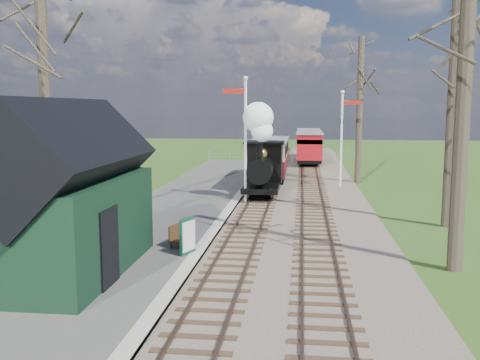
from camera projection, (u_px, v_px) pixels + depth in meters
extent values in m
plane|color=#364F18|center=(194.00, 351.00, 10.44)|extent=(140.00, 140.00, 0.00)
ellipsoid|color=#385B23|center=(105.00, 248.00, 74.36)|extent=(57.60, 36.00, 16.20)
ellipsoid|color=#385B23|center=(357.00, 269.00, 75.69)|extent=(70.40, 44.00, 19.80)
ellipsoid|color=#385B23|center=(235.00, 245.00, 82.46)|extent=(64.00, 40.00, 18.00)
cube|color=brown|center=(289.00, 186.00, 31.93)|extent=(8.00, 60.00, 0.10)
cube|color=brown|center=(259.00, 184.00, 32.13)|extent=(0.07, 60.00, 0.12)
cube|color=brown|center=(276.00, 184.00, 32.01)|extent=(0.07, 60.00, 0.12)
cube|color=#38281C|center=(268.00, 185.00, 32.08)|extent=(1.60, 60.00, 0.09)
cube|color=brown|center=(303.00, 185.00, 31.83)|extent=(0.07, 60.00, 0.12)
cube|color=brown|center=(320.00, 185.00, 31.71)|extent=(0.07, 60.00, 0.12)
cube|color=#38281C|center=(311.00, 186.00, 31.78)|extent=(1.60, 60.00, 0.09)
cube|color=#474442|center=(180.00, 209.00, 24.61)|extent=(5.00, 44.00, 0.20)
cube|color=#B2AD9E|center=(230.00, 210.00, 24.34)|extent=(0.40, 44.00, 0.21)
cube|color=black|center=(69.00, 226.00, 14.67)|extent=(3.00, 6.00, 2.60)
cube|color=black|center=(66.00, 159.00, 14.42)|extent=(3.25, 6.30, 3.25)
cube|color=black|center=(110.00, 247.00, 13.55)|extent=(0.06, 1.20, 2.00)
cylinder|color=silver|center=(245.00, 143.00, 25.86)|extent=(0.14, 0.14, 6.00)
sphere|color=silver|center=(246.00, 78.00, 25.44)|extent=(0.24, 0.24, 0.24)
cube|color=#B7140F|center=(234.00, 91.00, 25.59)|extent=(1.10, 0.08, 0.22)
cube|color=black|center=(245.00, 114.00, 25.67)|extent=(0.18, 0.06, 0.30)
cylinder|color=silver|center=(341.00, 141.00, 31.22)|extent=(0.14, 0.14, 5.50)
sphere|color=silver|center=(343.00, 92.00, 30.84)|extent=(0.24, 0.24, 0.24)
cube|color=#B7140F|center=(352.00, 103.00, 30.86)|extent=(1.10, 0.08, 0.22)
cube|color=black|center=(342.00, 122.00, 31.07)|extent=(0.18, 0.06, 0.30)
cylinder|color=#382D23|center=(45.00, 86.00, 19.39)|extent=(0.41, 0.41, 11.00)
cylinder|color=#382D23|center=(466.00, 61.00, 14.79)|extent=(0.42, 0.42, 12.00)
cylinder|color=#382D23|center=(453.00, 100.00, 20.68)|extent=(0.40, 0.40, 10.00)
cylinder|color=#382D23|center=(359.00, 111.00, 32.82)|extent=(0.39, 0.39, 9.00)
cube|color=slate|center=(282.00, 154.00, 45.73)|extent=(12.60, 0.02, 0.01)
cube|color=slate|center=(282.00, 158.00, 45.77)|extent=(12.60, 0.02, 0.02)
cylinder|color=slate|center=(282.00, 157.00, 45.77)|extent=(0.08, 0.08, 1.00)
cube|color=black|center=(262.00, 186.00, 27.80)|extent=(1.81, 4.26, 0.27)
cylinder|color=black|center=(261.00, 169.00, 27.04)|extent=(1.17, 2.77, 1.17)
cube|color=black|center=(264.00, 163.00, 28.91)|extent=(1.92, 1.70, 2.13)
cylinder|color=black|center=(260.00, 152.00, 25.87)|extent=(0.30, 0.30, 0.85)
sphere|color=gold|center=(262.00, 154.00, 27.26)|extent=(0.55, 0.55, 0.55)
sphere|color=white|center=(262.00, 131.00, 25.72)|extent=(1.06, 1.06, 1.06)
sphere|color=white|center=(258.00, 117.00, 25.76)|extent=(1.49, 1.49, 1.49)
cylinder|color=black|center=(250.00, 192.00, 26.62)|extent=(0.11, 0.68, 0.68)
cylinder|color=black|center=(270.00, 192.00, 26.50)|extent=(0.11, 0.68, 0.68)
cube|color=black|center=(269.00, 174.00, 33.72)|extent=(2.02, 7.45, 0.32)
cube|color=#59141B|center=(269.00, 164.00, 33.63)|extent=(2.13, 7.45, 0.96)
cube|color=#C3B293|center=(270.00, 148.00, 33.50)|extent=(2.13, 7.45, 0.96)
cube|color=slate|center=(270.00, 140.00, 33.43)|extent=(2.24, 7.66, 0.13)
cube|color=black|center=(309.00, 159.00, 43.56)|extent=(1.89, 4.97, 0.30)
cube|color=#9F0D15|center=(309.00, 152.00, 43.48)|extent=(1.99, 4.97, 0.89)
cube|color=#C3B293|center=(309.00, 141.00, 43.35)|extent=(1.99, 4.97, 0.89)
cube|color=slate|center=(309.00, 135.00, 43.29)|extent=(2.09, 5.17, 0.12)
cube|color=black|center=(308.00, 153.00, 48.97)|extent=(1.89, 4.97, 0.30)
cube|color=#9F0D15|center=(308.00, 147.00, 48.89)|extent=(1.99, 4.97, 0.89)
cube|color=#C3B293|center=(309.00, 137.00, 48.77)|extent=(1.99, 4.97, 0.89)
cube|color=slate|center=(309.00, 132.00, 48.70)|extent=(2.09, 5.17, 0.12)
cube|color=#0D3F29|center=(188.00, 236.00, 16.57)|extent=(0.36, 0.76, 1.14)
cube|color=silver|center=(189.00, 236.00, 16.54)|extent=(0.27, 0.64, 0.94)
cube|color=#442A18|center=(182.00, 238.00, 17.73)|extent=(0.65, 1.32, 0.05)
cube|color=#442A18|center=(178.00, 231.00, 17.76)|extent=(0.34, 1.24, 0.54)
cube|color=#442A18|center=(183.00, 246.00, 17.20)|extent=(0.05, 0.05, 0.18)
cube|color=#442A18|center=(182.00, 238.00, 18.30)|extent=(0.05, 0.05, 0.18)
imported|color=#1B1F31|center=(145.00, 222.00, 17.67)|extent=(0.54, 0.65, 1.53)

